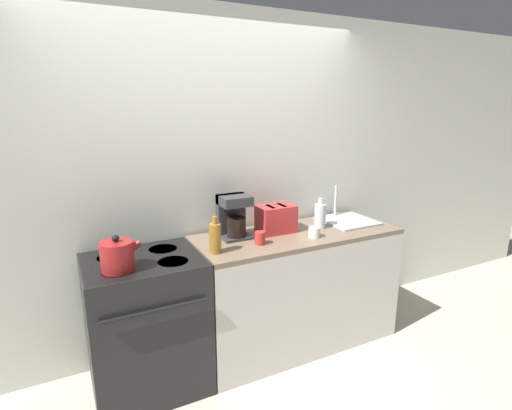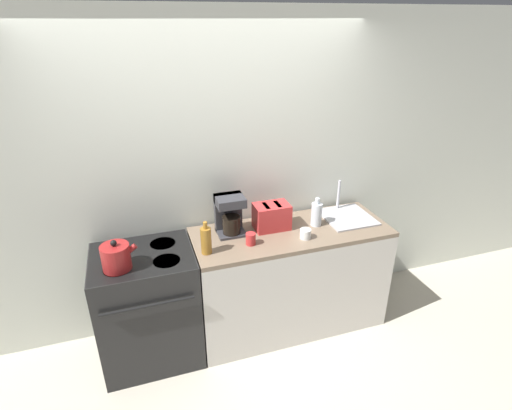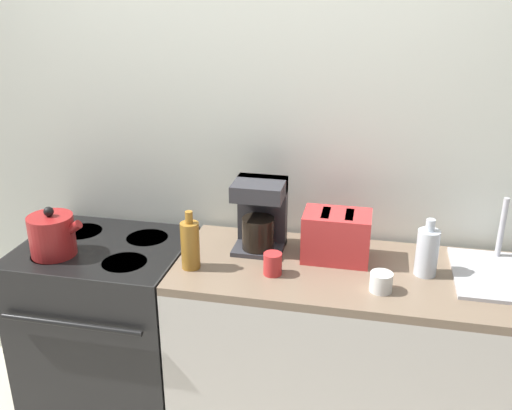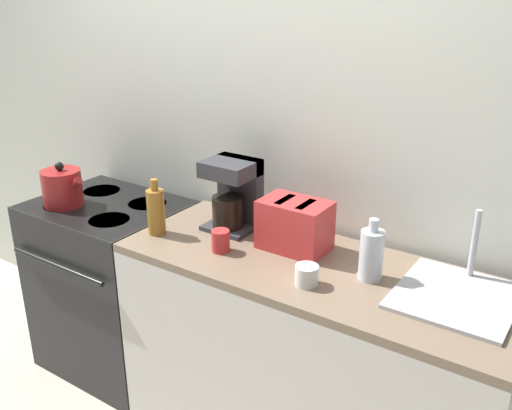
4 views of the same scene
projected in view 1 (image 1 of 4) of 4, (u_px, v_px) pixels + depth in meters
The scene contains 12 objects.
ground_plane at pixel (249, 384), 2.80m from camera, with size 12.00×12.00×0.00m, color beige.
wall_back at pixel (210, 185), 3.07m from camera, with size 8.00×0.05×2.60m.
stove at pixel (147, 323), 2.67m from camera, with size 0.74×0.64×0.94m.
counter_block at pixel (296, 288), 3.20m from camera, with size 1.61×0.62×0.94m.
kettle at pixel (118, 256), 2.36m from camera, with size 0.24×0.19×0.22m.
toaster at pixel (276, 219), 3.08m from camera, with size 0.28×0.19×0.21m.
coffee_maker at pixel (234, 216), 2.95m from camera, with size 0.22×0.20×0.32m.
sink_tray at pixel (347, 219), 3.38m from camera, with size 0.40×0.43×0.28m.
bottle_clear at pixel (320, 215), 3.18m from camera, with size 0.09×0.09×0.24m.
bottle_amber at pixel (215, 238), 2.64m from camera, with size 0.08×0.08×0.25m.
cup_white at pixel (314, 232), 2.97m from camera, with size 0.09×0.09×0.08m.
cup_red at pixel (260, 238), 2.82m from camera, with size 0.08×0.08×0.09m.
Camera 1 is at (-1.04, -2.17, 1.91)m, focal length 28.00 mm.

